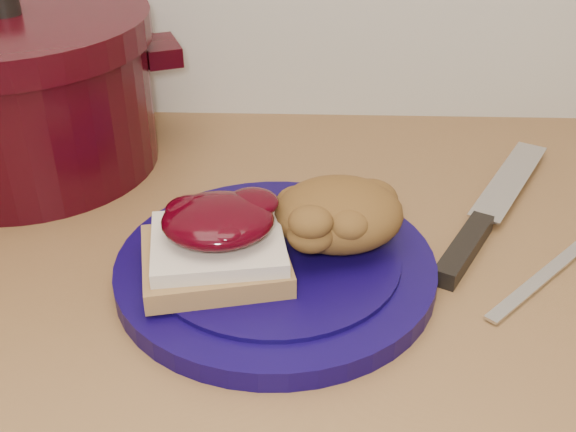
{
  "coord_description": "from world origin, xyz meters",
  "views": [
    {
      "loc": [
        0.05,
        0.95,
        1.28
      ],
      "look_at": [
        0.04,
        1.47,
        0.95
      ],
      "focal_mm": 45.0,
      "sensor_mm": 36.0,
      "label": 1
    }
  ],
  "objects_px": {
    "plate": "(276,268)",
    "chef_knife": "(478,228)",
    "butter_knife": "(540,279)",
    "dutch_oven": "(20,91)"
  },
  "relations": [
    {
      "from": "plate",
      "to": "dutch_oven",
      "type": "xyz_separation_m",
      "value": [
        -0.28,
        0.21,
        0.08
      ]
    },
    {
      "from": "butter_knife",
      "to": "dutch_oven",
      "type": "height_order",
      "value": "dutch_oven"
    },
    {
      "from": "plate",
      "to": "dutch_oven",
      "type": "height_order",
      "value": "dutch_oven"
    },
    {
      "from": "plate",
      "to": "chef_knife",
      "type": "xyz_separation_m",
      "value": [
        0.19,
        0.07,
        -0.0
      ]
    },
    {
      "from": "chef_knife",
      "to": "dutch_oven",
      "type": "relative_size",
      "value": 0.72
    },
    {
      "from": "plate",
      "to": "chef_knife",
      "type": "distance_m",
      "value": 0.2
    },
    {
      "from": "chef_knife",
      "to": "butter_knife",
      "type": "relative_size",
      "value": 1.72
    },
    {
      "from": "chef_knife",
      "to": "butter_knife",
      "type": "bearing_deg",
      "value": -121.51
    },
    {
      "from": "plate",
      "to": "butter_knife",
      "type": "bearing_deg",
      "value": 0.14
    },
    {
      "from": "chef_knife",
      "to": "plate",
      "type": "bearing_deg",
      "value": 139.28
    }
  ]
}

